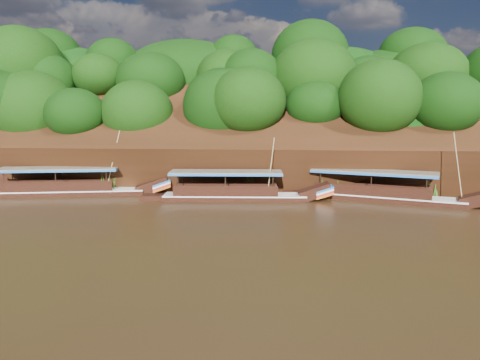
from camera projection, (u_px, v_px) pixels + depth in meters
The scene contains 6 objects.
ground at pixel (244, 223), 28.23m from camera, with size 160.00×160.00×0.00m, color black.
riverbank at pixel (260, 155), 50.34m from camera, with size 120.00×30.06×19.40m.
boat_0 at pixel (392, 195), 34.71m from camera, with size 13.61×6.17×5.66m.
boat_1 at pixel (243, 193), 35.26m from camera, with size 12.76×2.76×5.15m.
boat_2 at pixel (78, 189), 37.45m from camera, with size 14.08×4.42×5.54m.
reeds at pixel (216, 183), 37.73m from camera, with size 49.88×2.43×2.05m.
Camera 1 is at (2.14, -27.45, 6.73)m, focal length 35.00 mm.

